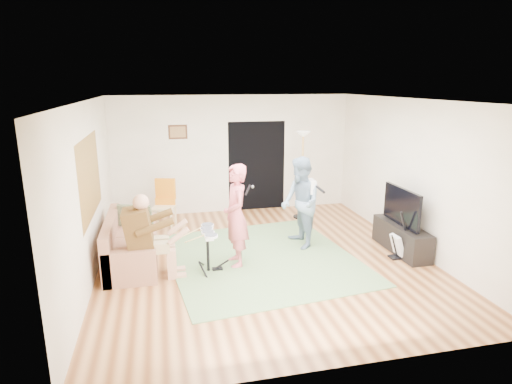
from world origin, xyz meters
TOP-DOWN VIEW (x-y plane):
  - floor at (0.00, 0.00)m, footprint 6.00×6.00m
  - walls at (0.00, 0.00)m, footprint 5.50×6.00m
  - ceiling at (0.00, 0.00)m, footprint 6.00×6.00m
  - window_blinds at (-2.74, 0.20)m, footprint 0.00×2.05m
  - doorway at (0.55, 2.99)m, footprint 2.10×0.00m
  - picture_frame at (-1.25, 2.99)m, footprint 0.42×0.03m
  - area_rug at (-0.04, 0.04)m, footprint 3.45×3.70m
  - sofa at (-2.29, 0.37)m, footprint 0.80×1.95m
  - drummer at (-1.87, -0.28)m, footprint 0.88×0.49m
  - drum_kit at (-1.00, -0.28)m, footprint 0.40×0.71m
  - singer at (-0.51, -0.10)m, footprint 0.44×0.64m
  - microphone at (-0.31, -0.10)m, footprint 0.06×0.06m
  - guitarist at (0.79, 0.45)m, footprint 0.69×0.86m
  - guitar_held at (0.99, 0.45)m, footprint 0.16×0.61m
  - guitar_spare at (2.27, -0.46)m, footprint 0.30×0.27m
  - torchiere_lamp at (1.38, 2.10)m, footprint 0.35×0.35m
  - dining_chair at (-1.65, 2.02)m, footprint 0.54×0.56m
  - tv_cabinet at (2.50, -0.19)m, footprint 0.40×1.40m
  - television at (2.45, -0.19)m, footprint 0.06×1.09m

SIDE VIEW (x-z plane):
  - floor at x=0.00m, z-range 0.00..0.00m
  - area_rug at x=-0.04m, z-range 0.00..0.02m
  - guitar_spare at x=2.27m, z-range -0.18..0.66m
  - tv_cabinet at x=2.50m, z-range 0.00..0.50m
  - sofa at x=-2.29m, z-range -0.13..0.66m
  - drum_kit at x=-1.00m, z-range -0.05..0.69m
  - dining_chair at x=-1.65m, z-range -0.15..0.89m
  - drummer at x=-1.87m, z-range -0.15..1.20m
  - guitarist at x=0.79m, z-range 0.00..1.68m
  - television at x=2.45m, z-range 0.52..1.18m
  - singer at x=-0.51m, z-range 0.00..1.71m
  - doorway at x=0.55m, z-range 0.00..2.10m
  - guitar_held at x=0.99m, z-range 1.01..1.27m
  - microphone at x=-0.31m, z-range 1.16..1.40m
  - torchiere_lamp at x=1.38m, z-range 0.36..2.31m
  - walls at x=0.00m, z-range 0.00..2.70m
  - window_blinds at x=-2.74m, z-range 0.53..2.58m
  - picture_frame at x=-1.25m, z-range 1.74..2.06m
  - ceiling at x=0.00m, z-range 2.70..2.70m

